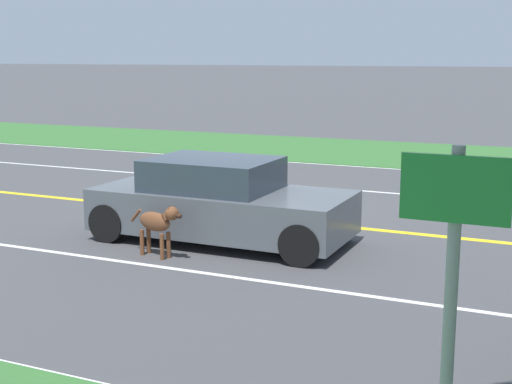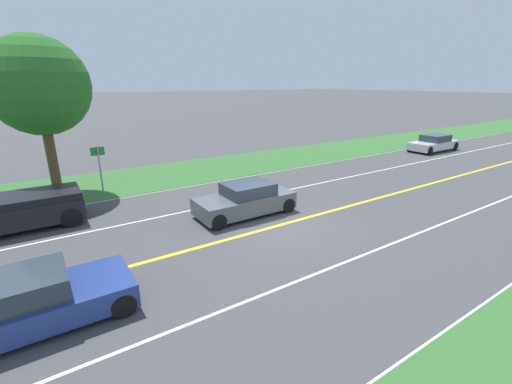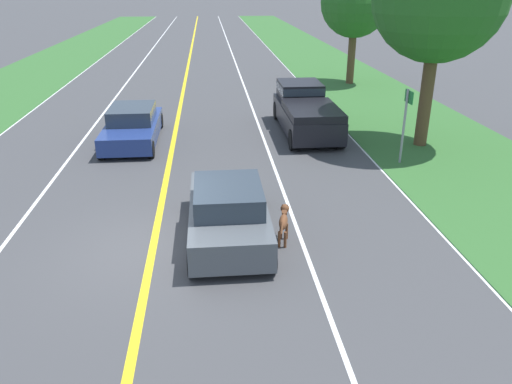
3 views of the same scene
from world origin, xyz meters
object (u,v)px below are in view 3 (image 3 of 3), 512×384
at_px(street_sign, 405,118).
at_px(pickup_truck, 305,109).
at_px(roadside_tree_right_far, 355,3).
at_px(dog, 284,221).
at_px(oncoming_car, 133,126).
at_px(ego_car, 228,212).

bearing_deg(street_sign, pickup_truck, 120.70).
bearing_deg(street_sign, roadside_tree_right_far, 81.70).
height_order(dog, oncoming_car, oncoming_car).
relative_size(pickup_truck, street_sign, 2.18).
bearing_deg(roadside_tree_right_far, street_sign, -98.30).
bearing_deg(dog, oncoming_car, 131.76).
bearing_deg(street_sign, dog, -133.15).
xyz_separation_m(oncoming_car, roadside_tree_right_far, (11.35, 10.58, 3.93)).
bearing_deg(roadside_tree_right_far, ego_car, -113.41).
relative_size(dog, roadside_tree_right_far, 0.16).
distance_m(ego_car, pickup_truck, 9.56).
bearing_deg(ego_car, pickup_truck, 68.44).
relative_size(pickup_truck, roadside_tree_right_far, 0.84).
relative_size(dog, pickup_truck, 0.20).
xyz_separation_m(dog, street_sign, (4.75, 5.06, 1.04)).
xyz_separation_m(ego_car, dog, (1.27, -0.40, -0.10)).
distance_m(dog, oncoming_car, 9.59).
height_order(oncoming_car, roadside_tree_right_far, roadside_tree_right_far).
distance_m(roadside_tree_right_far, street_sign, 14.41).
height_order(dog, pickup_truck, pickup_truck).
bearing_deg(dog, street_sign, 60.19).
height_order(ego_car, street_sign, street_sign).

